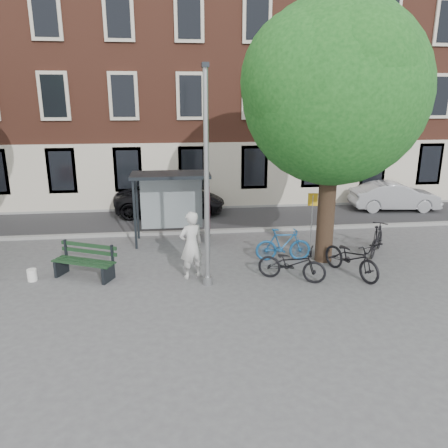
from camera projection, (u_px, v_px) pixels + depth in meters
name	position (u px, v px, depth m)	size (l,w,h in m)	color
ground	(208.00, 284.00, 12.77)	(90.00, 90.00, 0.00)	#4C4C4F
road	(195.00, 220.00, 19.44)	(40.00, 4.00, 0.01)	#28282B
curb_near	(198.00, 232.00, 17.52)	(40.00, 0.25, 0.12)	gray
curb_far	(193.00, 208.00, 21.33)	(40.00, 0.25, 0.12)	gray
building_row	(187.00, 63.00, 23.20)	(30.00, 8.00, 14.00)	brown
lamppost	(207.00, 191.00, 11.99)	(0.28, 0.35, 6.11)	#9EA0A3
tree_right	(337.00, 85.00, 12.96)	(5.76, 5.60, 8.20)	black
bus_shelter	(182.00, 191.00, 16.07)	(2.85, 1.45, 2.62)	#1E2328
painter	(191.00, 245.00, 12.97)	(0.75, 0.49, 2.06)	silver
bench	(85.00, 263.00, 13.15)	(2.00, 1.35, 0.99)	#1E2328
bike_a	(292.00, 263.00, 12.90)	(0.71, 2.03, 1.07)	black
bike_b	(283.00, 245.00, 14.47)	(0.52, 1.84, 1.11)	#184D84
bike_c	(352.00, 258.00, 13.25)	(0.76, 2.19, 1.15)	black
bike_d	(377.00, 239.00, 15.10)	(0.51, 1.81, 1.09)	black
car_dark	(170.00, 199.00, 20.30)	(2.33, 5.06, 1.41)	black
car_silver	(395.00, 196.00, 20.96)	(1.43, 4.11, 1.35)	#A0A2A8
bucket_b	(32.00, 275.00, 12.96)	(0.28, 0.28, 0.36)	white
notice_sign	(312.00, 208.00, 15.51)	(0.35, 0.08, 2.01)	#9EA0A3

